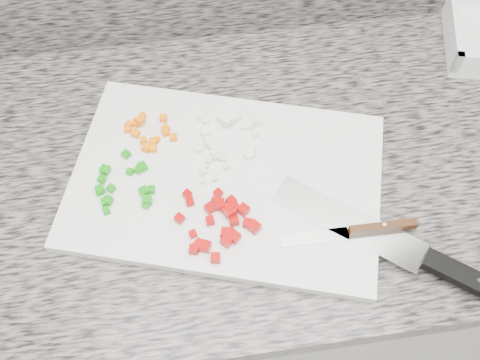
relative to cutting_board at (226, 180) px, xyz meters
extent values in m
cube|color=beige|center=(0.05, 0.04, -0.48)|extent=(3.92, 0.62, 0.86)
cube|color=#68625B|center=(0.05, 0.04, -0.03)|extent=(3.96, 0.64, 0.04)
cube|color=white|center=(0.00, 0.00, 0.00)|extent=(0.57, 0.46, 0.02)
cube|color=orange|center=(-0.13, 0.12, 0.02)|extent=(0.02, 0.02, 0.01)
cube|color=orange|center=(-0.09, 0.11, 0.01)|extent=(0.02, 0.02, 0.01)
cube|color=orange|center=(-0.14, 0.13, 0.01)|extent=(0.02, 0.02, 0.01)
cube|color=orange|center=(-0.08, 0.09, 0.01)|extent=(0.01, 0.01, 0.01)
cube|color=orange|center=(-0.09, 0.10, 0.01)|extent=(0.01, 0.01, 0.01)
cube|color=orange|center=(-0.15, 0.12, 0.01)|extent=(0.02, 0.02, 0.01)
cube|color=orange|center=(-0.13, 0.14, 0.01)|extent=(0.01, 0.01, 0.01)
cube|color=orange|center=(-0.10, 0.09, 0.01)|extent=(0.01, 0.01, 0.01)
cube|color=orange|center=(-0.13, 0.09, 0.01)|extent=(0.01, 0.01, 0.01)
cube|color=orange|center=(-0.11, 0.08, 0.01)|extent=(0.01, 0.01, 0.01)
cube|color=orange|center=(-0.11, 0.07, 0.01)|extent=(0.01, 0.01, 0.01)
cube|color=orange|center=(-0.13, 0.14, 0.01)|extent=(0.01, 0.01, 0.01)
cube|color=orange|center=(-0.09, 0.13, 0.01)|extent=(0.01, 0.01, 0.01)
cube|color=orange|center=(-0.15, 0.12, 0.01)|extent=(0.01, 0.01, 0.01)
cube|color=orange|center=(-0.12, 0.07, 0.01)|extent=(0.02, 0.02, 0.01)
cube|color=orange|center=(-0.14, 0.10, 0.01)|extent=(0.02, 0.02, 0.01)
cube|color=orange|center=(-0.14, 0.11, 0.01)|extent=(0.01, 0.01, 0.01)
cube|color=white|center=(0.01, 0.11, 0.02)|extent=(0.01, 0.01, 0.01)
cube|color=white|center=(-0.02, 0.09, 0.02)|extent=(0.02, 0.02, 0.01)
cube|color=white|center=(-0.03, 0.12, 0.02)|extent=(0.02, 0.02, 0.01)
cube|color=white|center=(0.05, 0.09, 0.01)|extent=(0.01, 0.01, 0.01)
cube|color=white|center=(-0.02, 0.12, 0.01)|extent=(0.01, 0.01, 0.01)
cube|color=white|center=(0.03, 0.11, 0.01)|extent=(0.01, 0.01, 0.01)
cube|color=white|center=(0.01, 0.10, 0.03)|extent=(0.02, 0.02, 0.01)
cube|color=white|center=(0.05, 0.04, 0.02)|extent=(0.02, 0.02, 0.01)
cube|color=white|center=(0.06, 0.08, 0.01)|extent=(0.01, 0.01, 0.01)
cube|color=white|center=(-0.04, 0.06, 0.01)|extent=(0.01, 0.01, 0.01)
cube|color=white|center=(0.07, 0.10, 0.02)|extent=(0.02, 0.02, 0.01)
cube|color=white|center=(0.02, 0.11, 0.02)|extent=(0.02, 0.02, 0.01)
cube|color=white|center=(0.01, 0.12, 0.01)|extent=(0.02, 0.02, 0.01)
cube|color=white|center=(-0.01, 0.05, 0.01)|extent=(0.01, 0.01, 0.01)
cube|color=white|center=(0.04, 0.03, 0.01)|extent=(0.01, 0.01, 0.01)
cube|color=white|center=(0.04, 0.09, 0.01)|extent=(0.01, 0.01, 0.01)
cube|color=white|center=(-0.01, 0.05, 0.01)|extent=(0.02, 0.02, 0.01)
cube|color=white|center=(-0.01, 0.05, 0.02)|extent=(0.02, 0.02, 0.01)
cube|color=white|center=(-0.02, 0.07, 0.02)|extent=(0.02, 0.02, 0.01)
cube|color=white|center=(-0.01, 0.06, 0.01)|extent=(0.02, 0.02, 0.01)
cube|color=#118B0C|center=(-0.14, 0.03, 0.01)|extent=(0.02, 0.02, 0.01)
cube|color=#118B0C|center=(-0.15, 0.03, 0.01)|extent=(0.01, 0.01, 0.01)
cube|color=#118B0C|center=(-0.20, 0.00, 0.01)|extent=(0.02, 0.02, 0.01)
cube|color=#118B0C|center=(-0.20, 0.00, 0.01)|extent=(0.01, 0.01, 0.01)
cube|color=#118B0C|center=(-0.13, -0.03, 0.01)|extent=(0.01, 0.01, 0.01)
cube|color=#118B0C|center=(-0.12, -0.01, 0.01)|extent=(0.01, 0.01, 0.01)
cube|color=#118B0C|center=(-0.19, 0.04, 0.02)|extent=(0.02, 0.02, 0.01)
cube|color=#118B0C|center=(-0.13, -0.03, 0.02)|extent=(0.01, 0.01, 0.01)
cube|color=#118B0C|center=(-0.19, -0.02, 0.01)|extent=(0.02, 0.02, 0.01)
cube|color=#118B0C|center=(-0.13, -0.01, 0.02)|extent=(0.02, 0.02, 0.01)
cube|color=#118B0C|center=(-0.16, 0.06, 0.01)|extent=(0.02, 0.02, 0.01)
cube|color=#118B0C|center=(-0.19, -0.04, 0.01)|extent=(0.01, 0.01, 0.01)
cube|color=#118B0C|center=(-0.20, 0.02, 0.01)|extent=(0.01, 0.01, 0.01)
cube|color=#118B0C|center=(-0.19, -0.02, 0.01)|extent=(0.02, 0.02, 0.01)
cube|color=#118B0C|center=(-0.13, 0.04, 0.01)|extent=(0.02, 0.02, 0.01)
cube|color=#118B0C|center=(-0.18, 0.00, 0.01)|extent=(0.02, 0.02, 0.01)
cube|color=#AE0302|center=(-0.02, -0.05, 0.02)|extent=(0.02, 0.02, 0.01)
cube|color=#AE0302|center=(-0.03, -0.06, 0.02)|extent=(0.02, 0.02, 0.01)
cube|color=#AE0302|center=(-0.08, -0.07, 0.01)|extent=(0.02, 0.02, 0.01)
cube|color=#AE0302|center=(-0.06, -0.03, 0.01)|extent=(0.02, 0.02, 0.01)
cube|color=#AE0302|center=(0.00, -0.05, 0.01)|extent=(0.02, 0.02, 0.01)
cube|color=#AE0302|center=(-0.06, -0.12, 0.01)|extent=(0.02, 0.02, 0.01)
cube|color=#AE0302|center=(-0.01, -0.07, 0.01)|extent=(0.02, 0.02, 0.01)
cube|color=#AE0302|center=(-0.05, -0.12, 0.02)|extent=(0.02, 0.02, 0.01)
cube|color=#AE0302|center=(-0.02, -0.03, 0.01)|extent=(0.02, 0.02, 0.01)
cube|color=#AE0302|center=(-0.06, -0.09, 0.01)|extent=(0.01, 0.01, 0.01)
cube|color=#AE0302|center=(-0.01, -0.10, 0.02)|extent=(0.02, 0.02, 0.01)
cube|color=#AE0302|center=(-0.01, -0.10, 0.02)|extent=(0.02, 0.02, 0.01)
cube|color=#AE0302|center=(0.00, -0.07, 0.03)|extent=(0.02, 0.02, 0.01)
cube|color=#AE0302|center=(-0.06, -0.11, 0.02)|extent=(0.02, 0.02, 0.01)
cube|color=#AE0302|center=(-0.03, -0.14, 0.02)|extent=(0.02, 0.02, 0.01)
cube|color=#AE0302|center=(0.00, -0.11, 0.02)|extent=(0.02, 0.02, 0.01)
cube|color=#AE0302|center=(-0.03, -0.08, 0.01)|extent=(0.01, 0.01, 0.01)
cube|color=#AE0302|center=(-0.06, -0.04, 0.01)|extent=(0.01, 0.01, 0.01)
cube|color=#AE0302|center=(-0.02, -0.04, 0.01)|extent=(0.02, 0.02, 0.01)
cube|color=#AE0302|center=(0.02, -0.07, 0.02)|extent=(0.02, 0.02, 0.01)
cube|color=#AE0302|center=(-0.01, -0.06, 0.01)|extent=(0.01, 0.01, 0.01)
cube|color=#AE0302|center=(0.01, -0.06, 0.02)|extent=(0.02, 0.02, 0.01)
cube|color=#AE0302|center=(0.03, -0.10, 0.02)|extent=(0.02, 0.02, 0.02)
cube|color=#AE0302|center=(0.00, -0.08, 0.02)|extent=(0.02, 0.02, 0.01)
cube|color=#AE0302|center=(-0.01, -0.11, 0.02)|extent=(0.02, 0.02, 0.01)
cube|color=#AE0302|center=(0.02, -0.09, 0.01)|extent=(0.02, 0.02, 0.01)
cube|color=beige|center=(-0.04, 0.01, 0.01)|extent=(0.01, 0.01, 0.01)
cube|color=beige|center=(-0.03, 0.02, 0.01)|extent=(0.01, 0.01, 0.01)
cube|color=beige|center=(0.00, 0.03, 0.01)|extent=(0.01, 0.01, 0.01)
cube|color=beige|center=(-0.02, 0.03, 0.01)|extent=(0.01, 0.01, 0.01)
cube|color=beige|center=(-0.01, 0.04, 0.01)|extent=(0.01, 0.01, 0.01)
cube|color=beige|center=(-0.04, 0.00, 0.01)|extent=(0.01, 0.01, 0.01)
cube|color=beige|center=(0.00, 0.02, 0.01)|extent=(0.01, 0.01, 0.01)
cube|color=beige|center=(-0.02, 0.00, 0.01)|extent=(0.01, 0.01, 0.01)
cube|color=beige|center=(-0.01, 0.04, 0.01)|extent=(0.01, 0.01, 0.01)
cube|color=silver|center=(0.17, -0.11, 0.01)|extent=(0.22, 0.19, 0.00)
cube|color=black|center=(0.33, -0.23, 0.02)|extent=(0.14, 0.12, 0.02)
cylinder|color=silver|center=(0.33, -0.23, 0.03)|extent=(0.01, 0.01, 0.00)
cube|color=silver|center=(0.12, -0.12, 0.01)|extent=(0.10, 0.02, 0.00)
cube|color=#452611|center=(0.22, -0.13, 0.02)|extent=(0.10, 0.01, 0.02)
cylinder|color=silver|center=(0.22, -0.13, 0.03)|extent=(0.01, 0.01, 0.00)
cube|color=white|center=(0.47, 0.26, 0.03)|extent=(0.06, 0.19, 0.04)
camera|label=1|loc=(-0.04, -0.44, 0.74)|focal=40.00mm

